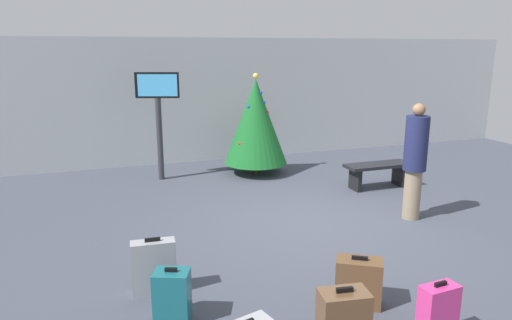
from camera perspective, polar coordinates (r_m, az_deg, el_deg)
ground_plane at (r=7.36m, az=6.88°, el=-7.59°), size 16.00×16.00×0.00m
back_wall at (r=11.28m, az=-3.42°, el=7.42°), size 16.00×0.20×2.88m
holiday_tree at (r=9.85m, az=-0.03°, el=4.74°), size 1.33×1.33×2.14m
flight_info_kiosk at (r=9.54m, az=-11.92°, el=6.48°), size 0.85×0.36×2.18m
waiting_bench at (r=9.26m, az=14.73°, el=-1.20°), size 1.31×0.44×0.48m
traveller_0 at (r=7.61m, az=18.93°, el=0.11°), size 0.50×0.50×1.84m
suitcase_2 at (r=5.16m, az=12.46°, el=-14.40°), size 0.54×0.47×0.55m
suitcase_3 at (r=5.34m, az=-12.41°, el=-12.72°), size 0.49×0.21×0.65m
suitcase_4 at (r=4.84m, az=-10.25°, el=-16.12°), size 0.41×0.36×0.57m
suitcase_5 at (r=4.78m, az=21.40°, el=-17.11°), size 0.37×0.21×0.59m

